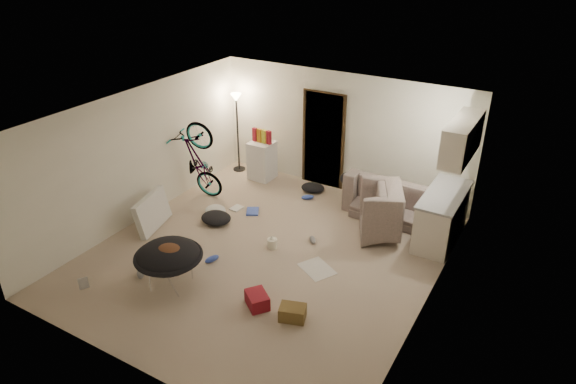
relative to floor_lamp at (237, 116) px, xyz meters
The scene contains 38 objects.
floor 3.81m from the floor_lamp, 47.83° to the right, with size 5.50×6.00×0.02m, color #B9A48E.
ceiling 3.77m from the floor_lamp, 47.83° to the right, with size 5.50×6.00×0.02m, color white.
wall_back 2.43m from the floor_lamp, ahead, with size 5.50×0.02×2.50m, color white.
wall_front 6.15m from the floor_lamp, 67.02° to the right, with size 5.50×0.02×2.50m, color white.
wall_left 2.67m from the floor_lamp, 97.74° to the right, with size 0.02×6.00×2.50m, color white.
wall_right 5.80m from the floor_lamp, 27.18° to the right, with size 0.02×6.00×2.50m, color white.
doorway 2.05m from the floor_lamp, ahead, with size 0.85×0.10×2.04m, color black.
door_trim 2.04m from the floor_lamp, ahead, with size 0.97×0.04×2.10m, color #352512.
floor_lamp is the anchor object (origin of this frame).
kitchen_counter 4.95m from the floor_lamp, ahead, with size 0.60×1.50×0.88m, color beige.
counter_top 4.89m from the floor_lamp, ahead, with size 0.64×1.54×0.04m, color gray.
kitchen_uppers 5.04m from the floor_lamp, ahead, with size 0.38×1.40×0.65m, color beige.
sofa 4.02m from the floor_lamp, ahead, with size 2.01×0.78×0.59m, color #383F37.
armchair 4.35m from the floor_lamp, 12.06° to the right, with size 1.07×0.94×0.70m, color #383F37.
bicycle 1.75m from the floor_lamp, 86.25° to the right, with size 0.61×1.74×0.92m, color black.
book_asset 5.11m from the floor_lamp, 85.04° to the right, with size 0.15×0.20×0.02m, color maroon.
mini_fridge 1.13m from the floor_lamp, ahead, with size 0.50×0.50×0.85m, color white.
snack_box_0 0.62m from the floor_lamp, 10.62° to the right, with size 0.10×0.07×0.30m, color maroon.
snack_box_1 0.73m from the floor_lamp, ahead, with size 0.10×0.07×0.30m, color #B97417.
snack_box_2 0.84m from the floor_lamp, ahead, with size 0.10×0.07×0.30m, color gold.
snack_box_3 0.95m from the floor_lamp, ahead, with size 0.10×0.07×0.30m, color maroon.
saucer_chair 4.48m from the floor_lamp, 68.97° to the right, with size 1.05×1.05×0.75m.
hoodie 4.49m from the floor_lamp, 68.50° to the right, with size 0.48×0.40×0.22m, color #55311D.
sofa_drape 3.04m from the floor_lamp, ahead, with size 0.56×0.46×0.28m, color black.
tv_box 3.09m from the floor_lamp, 88.04° to the right, with size 0.12×0.97×0.64m, color silver.
drink_case_a 5.40m from the floor_lamp, 46.77° to the right, with size 0.37×0.26×0.21m, color brown.
drink_case_b 5.04m from the floor_lamp, 51.96° to the right, with size 0.38×0.28×0.22m, color maroon.
juicer 3.61m from the floor_lamp, 45.33° to the right, with size 0.18×0.18×0.25m.
newspaper 4.44m from the floor_lamp, 37.60° to the right, with size 0.44×0.57×0.01m, color silver.
book_blue 2.43m from the floor_lamp, 47.83° to the right, with size 0.23×0.32×0.03m, color #324CB5.
book_white 2.28m from the floor_lamp, 56.73° to the right, with size 0.20×0.26×0.02m, color silver.
shoe_0 2.48m from the floor_lamp, 13.77° to the right, with size 0.27×0.11×0.10m, color #324CB5.
shoe_1 3.70m from the floor_lamp, 33.04° to the right, with size 0.24×0.10×0.09m, color slate.
shoe_2 3.92m from the floor_lamp, 62.16° to the right, with size 0.27×0.11×0.10m, color #324CB5.
shoe_3 4.48m from the floor_lamp, 76.71° to the right, with size 0.28×0.11×0.10m, color slate.
clothes_lump_a 2.71m from the floor_lamp, 65.46° to the right, with size 0.59×0.51×0.19m, color black.
clothes_lump_b 2.34m from the floor_lamp, ahead, with size 0.50×0.43×0.15m, color black.
clothes_lump_c 2.44m from the floor_lamp, 67.86° to the right, with size 0.47×0.40×0.14m, color silver.
Camera 1 is at (4.02, -6.17, 4.98)m, focal length 32.00 mm.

